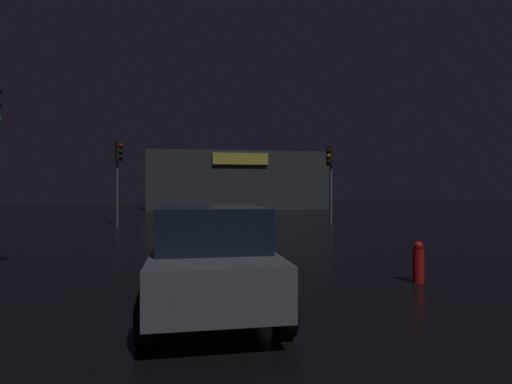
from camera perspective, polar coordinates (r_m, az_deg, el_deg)
name	(u,v)px	position (r m, az deg, el deg)	size (l,w,h in m)	color
ground_plane	(243,240)	(15.36, -1.82, -6.72)	(120.00, 120.00, 0.00)	black
store_building	(236,181)	(43.74, -2.87, 1.52)	(18.01, 8.64, 5.88)	#33383D
traffic_signal_main	(330,170)	(22.41, 10.39, 3.09)	(0.42, 0.42, 4.25)	#595B60
traffic_signal_opposite	(119,161)	(22.08, -18.73, 4.09)	(0.41, 0.43, 4.38)	#595B60
car_near	(210,256)	(6.27, -6.48, -8.95)	(1.93, 4.02, 1.59)	slate
fire_hydrant	(418,262)	(8.79, 21.84, -9.12)	(0.22, 0.22, 0.82)	red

